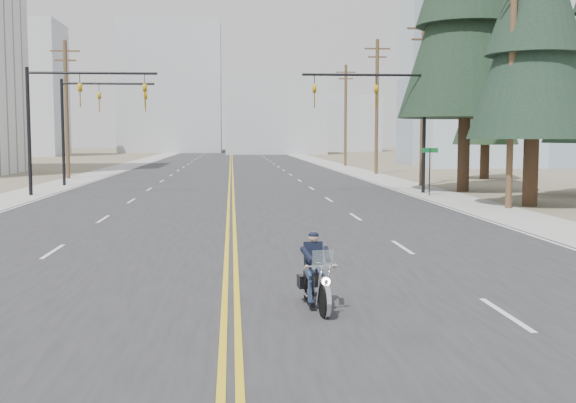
% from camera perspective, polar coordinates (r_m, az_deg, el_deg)
% --- Properties ---
extents(road, '(20.00, 200.00, 0.01)m').
position_cam_1_polar(road, '(78.61, -4.51, 2.79)').
color(road, '#303033').
rests_on(road, ground).
extents(sidewalk_left, '(3.00, 200.00, 0.01)m').
position_cam_1_polar(sidewalk_left, '(79.45, -12.84, 2.70)').
color(sidewalk_left, '#A5A5A0').
rests_on(sidewalk_left, ground).
extents(sidewalk_right, '(3.00, 200.00, 0.01)m').
position_cam_1_polar(sidewalk_right, '(79.44, 3.83, 2.82)').
color(sidewalk_right, '#A5A5A0').
rests_on(sidewalk_right, ground).
extents(traffic_mast_left, '(7.10, 0.26, 7.00)m').
position_cam_1_polar(traffic_mast_left, '(41.56, -17.14, 7.26)').
color(traffic_mast_left, black).
rests_on(traffic_mast_left, ground).
extents(traffic_mast_right, '(7.10, 0.26, 7.00)m').
position_cam_1_polar(traffic_mast_right, '(41.55, 8.02, 7.44)').
color(traffic_mast_right, black).
rests_on(traffic_mast_right, ground).
extents(traffic_mast_far, '(6.10, 0.26, 7.00)m').
position_cam_1_polar(traffic_mast_far, '(49.46, -15.48, 6.86)').
color(traffic_mast_far, black).
rests_on(traffic_mast_far, ground).
extents(street_sign, '(0.90, 0.06, 2.62)m').
position_cam_1_polar(street_sign, '(40.04, 11.14, 2.99)').
color(street_sign, black).
rests_on(street_sign, ground).
extents(utility_pole_b, '(2.20, 0.30, 11.50)m').
position_cam_1_polar(utility_pole_b, '(34.03, 17.28, 9.54)').
color(utility_pole_b, brown).
rests_on(utility_pole_b, ground).
extents(utility_pole_c, '(2.20, 0.30, 11.00)m').
position_cam_1_polar(utility_pole_c, '(48.25, 10.61, 8.02)').
color(utility_pole_c, brown).
rests_on(utility_pole_c, ground).
extents(utility_pole_d, '(2.20, 0.30, 11.50)m').
position_cam_1_polar(utility_pole_d, '(62.85, 7.03, 7.62)').
color(utility_pole_d, brown).
rests_on(utility_pole_d, ground).
extents(utility_pole_e, '(2.20, 0.30, 11.00)m').
position_cam_1_polar(utility_pole_e, '(79.56, 4.57, 6.94)').
color(utility_pole_e, brown).
rests_on(utility_pole_e, ground).
extents(utility_pole_left, '(2.20, 0.30, 10.50)m').
position_cam_1_polar(utility_pole_left, '(57.96, -17.10, 7.14)').
color(utility_pole_left, brown).
rests_on(utility_pole_left, ground).
extents(glass_building, '(24.00, 16.00, 20.00)m').
position_cam_1_polar(glass_building, '(85.07, 17.86, 9.48)').
color(glass_building, '#9EB5CC').
rests_on(glass_building, ground).
extents(haze_bldg_a, '(14.00, 12.00, 22.00)m').
position_cam_1_polar(haze_bldg_a, '(128.65, -20.50, 8.30)').
color(haze_bldg_a, '#B7BCC6').
rests_on(haze_bldg_a, ground).
extents(haze_bldg_b, '(18.00, 14.00, 14.00)m').
position_cam_1_polar(haze_bldg_b, '(133.83, -1.07, 6.78)').
color(haze_bldg_b, '#ADB2B7').
rests_on(haze_bldg_b, ground).
extents(haze_bldg_c, '(16.00, 12.00, 18.00)m').
position_cam_1_polar(haze_bldg_c, '(125.23, 14.27, 7.65)').
color(haze_bldg_c, '#B7BCC6').
rests_on(haze_bldg_c, ground).
extents(haze_bldg_d, '(20.00, 15.00, 26.00)m').
position_cam_1_polar(haze_bldg_d, '(149.35, -9.20, 8.85)').
color(haze_bldg_d, '#ADB2B7').
rests_on(haze_bldg_d, ground).
extents(haze_bldg_e, '(14.00, 14.00, 12.00)m').
position_cam_1_polar(haze_bldg_e, '(160.52, 4.49, 6.14)').
color(haze_bldg_e, '#B7BCC6').
rests_on(haze_bldg_e, ground).
extents(motorcyclist, '(1.00, 1.93, 1.45)m').
position_cam_1_polar(motorcyclist, '(13.62, 2.26, -5.57)').
color(motorcyclist, black).
rests_on(motorcyclist, ground).
extents(conifer_near, '(5.93, 5.93, 15.70)m').
position_cam_1_polar(conifer_near, '(35.92, 18.97, 14.12)').
color(conifer_near, '#382619').
rests_on(conifer_near, ground).
extents(conifer_far, '(4.93, 4.93, 13.19)m').
position_cam_1_polar(conifer_far, '(57.45, 15.42, 9.29)').
color(conifer_far, '#382619').
rests_on(conifer_far, ground).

